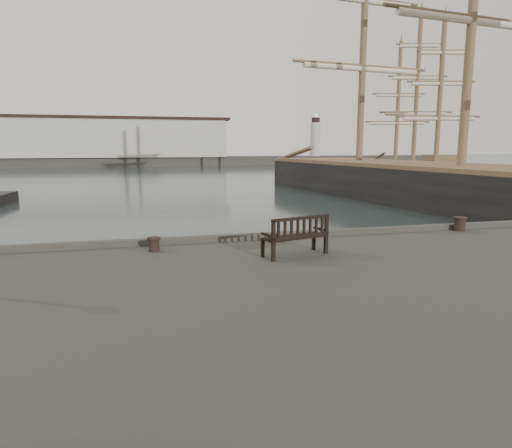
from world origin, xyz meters
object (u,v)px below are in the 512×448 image
at_px(bench, 295,243).
at_px(tall_ship_far, 412,177).
at_px(bollard_right, 460,224).
at_px(bollard_left, 154,244).
at_px(tall_ship_main, 459,195).

relative_size(bench, tall_ship_far, 0.07).
distance_m(bench, tall_ship_far, 46.85).
relative_size(bench, bollard_right, 3.94).
xyz_separation_m(bench, bollard_left, (-3.56, 1.43, -0.13)).
bearing_deg(bench, tall_ship_far, 36.94).
height_order(bollard_left, bollard_right, bollard_right).
distance_m(bench, bollard_left, 3.84).
xyz_separation_m(bench, bollard_right, (6.53, 1.93, -0.09)).
xyz_separation_m(bollard_right, tall_ship_main, (12.11, 15.30, -0.95)).
bearing_deg(bollard_left, bench, -21.94).
height_order(bollard_right, tall_ship_main, tall_ship_main).
bearing_deg(bollard_right, bollard_left, -177.20).
height_order(bollard_left, tall_ship_far, tall_ship_far).
bearing_deg(tall_ship_far, bollard_left, -116.86).
bearing_deg(tall_ship_main, tall_ship_far, 58.07).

